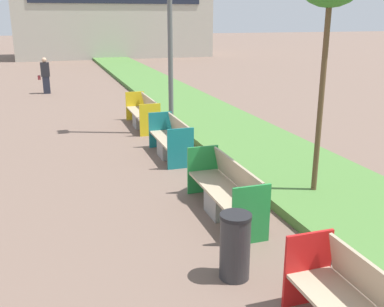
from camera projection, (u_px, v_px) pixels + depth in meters
The scene contains 7 objects.
planter_grass_strip at pixel (238, 135), 12.75m from camera, with size 2.80×120.00×0.18m.
building_backdrop at pixel (112, 3), 37.92m from camera, with size 15.92×6.59×8.87m.
bench_green_frame at pixel (226, 194), 7.79m from camera, with size 0.65×2.25×0.94m.
bench_teal_frame at pixel (171, 143), 11.03m from camera, with size 0.65×1.92×0.94m.
bench_yellow_frame at pixel (143, 115), 14.02m from camera, with size 0.65×2.30×0.94m.
litter_bin at pixel (235, 246), 5.86m from camera, with size 0.42×0.42×0.91m.
pedestrian_walking at pixel (45, 76), 19.99m from camera, with size 0.53×0.24×1.59m.
Camera 1 is at (-1.85, 0.66, 3.33)m, focal length 42.00 mm.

